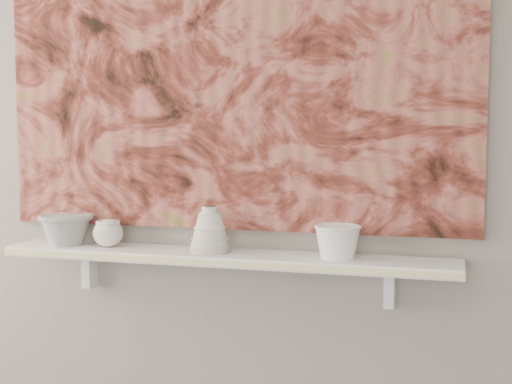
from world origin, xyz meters
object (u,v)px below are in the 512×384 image
(bell_vessel, at_px, (210,229))
(painting, at_px, (231,51))
(shelf, at_px, (224,257))
(bowl_grey, at_px, (66,229))
(bowl_white, at_px, (338,241))
(cup_cream, at_px, (108,233))

(bell_vessel, bearing_deg, painting, 60.68)
(shelf, distance_m, bowl_grey, 0.54)
(shelf, height_order, bowl_grey, bowl_grey)
(bowl_grey, height_order, bell_vessel, bell_vessel)
(bowl_white, bearing_deg, cup_cream, 180.00)
(shelf, relative_size, bowl_white, 10.40)
(shelf, height_order, painting, painting)
(painting, relative_size, bowl_white, 11.14)
(bowl_grey, distance_m, bowl_white, 0.88)
(shelf, height_order, bell_vessel, bell_vessel)
(shelf, distance_m, cup_cream, 0.39)
(bell_vessel, height_order, bowl_white, bell_vessel)
(shelf, bearing_deg, painting, 90.00)
(shelf, xyz_separation_m, bowl_white, (0.35, 0.00, 0.06))
(painting, height_order, bell_vessel, painting)
(bowl_grey, bearing_deg, painting, 8.55)
(shelf, xyz_separation_m, bell_vessel, (-0.05, 0.00, 0.08))
(painting, distance_m, bowl_white, 0.66)
(shelf, xyz_separation_m, cup_cream, (-0.39, 0.00, 0.06))
(painting, xyz_separation_m, bowl_white, (0.35, -0.08, -0.56))
(bell_vessel, bearing_deg, bowl_grey, 180.00)
(cup_cream, relative_size, bell_vessel, 0.68)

